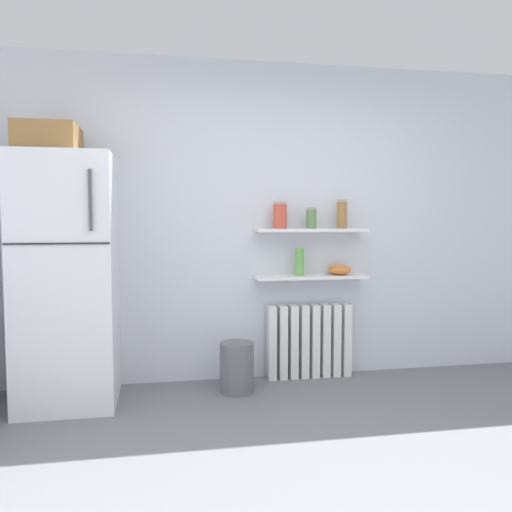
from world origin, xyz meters
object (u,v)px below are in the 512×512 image
object	(u,v)px
radiator	(309,341)
vase	(299,262)
storage_jar_0	(280,216)
refrigerator	(67,274)
storage_jar_2	(342,214)
trash_bin	(237,367)
shelf_bowl	(340,270)
storage_jar_1	(311,218)

from	to	relation	value
radiator	vase	xyz separation A→B (m)	(-0.10, -0.03, 0.67)
storage_jar_0	refrigerator	bearing A→B (deg)	-171.78
vase	refrigerator	bearing A→B (deg)	-172.53
storage_jar_0	storage_jar_2	world-z (taller)	storage_jar_2
storage_jar_2	trash_bin	bearing A→B (deg)	-165.37
radiator	trash_bin	bearing A→B (deg)	-157.62
radiator	storage_jar_0	bearing A→B (deg)	-173.47
refrigerator	shelf_bowl	bearing A→B (deg)	6.26
refrigerator	vase	distance (m)	1.79
refrigerator	trash_bin	xyz separation A→B (m)	(1.22, -0.01, -0.74)
radiator	storage_jar_0	xyz separation A→B (m)	(-0.26, -0.03, 1.05)
refrigerator	storage_jar_2	xyz separation A→B (m)	(2.14, 0.23, 0.43)
storage_jar_2	refrigerator	bearing A→B (deg)	-173.78
refrigerator	radiator	size ratio (longest dim) A/B	2.79
storage_jar_1	refrigerator	bearing A→B (deg)	-172.91
vase	trash_bin	bearing A→B (deg)	-156.72
radiator	refrigerator	bearing A→B (deg)	-172.01
storage_jar_1	radiator	bearing A→B (deg)	90.00
refrigerator	storage_jar_2	distance (m)	2.19
radiator	trash_bin	size ratio (longest dim) A/B	1.84
shelf_bowl	trash_bin	world-z (taller)	shelf_bowl
radiator	trash_bin	xyz separation A→B (m)	(-0.65, -0.27, -0.11)
storage_jar_1	shelf_bowl	xyz separation A→B (m)	(0.25, -0.00, -0.43)
trash_bin	vase	bearing A→B (deg)	23.28
storage_jar_0	vase	bearing A→B (deg)	0.00
radiator	shelf_bowl	world-z (taller)	shelf_bowl
storage_jar_2	vase	distance (m)	0.53
storage_jar_0	shelf_bowl	size ratio (longest dim) A/B	1.13
trash_bin	storage_jar_2	bearing A→B (deg)	14.63
trash_bin	storage_jar_0	bearing A→B (deg)	31.42
refrigerator	trash_bin	size ratio (longest dim) A/B	5.13
radiator	storage_jar_2	bearing A→B (deg)	-6.53
storage_jar_2	shelf_bowl	xyz separation A→B (m)	(-0.01, 0.00, -0.46)
shelf_bowl	storage_jar_2	bearing A→B (deg)	0.00
radiator	vase	bearing A→B (deg)	-162.95
storage_jar_2	storage_jar_0	bearing A→B (deg)	180.00
storage_jar_1	shelf_bowl	size ratio (longest dim) A/B	0.91
storage_jar_0	storage_jar_2	distance (m)	0.52
refrigerator	storage_jar_0	xyz separation A→B (m)	(1.61, 0.23, 0.42)
vase	shelf_bowl	world-z (taller)	vase
radiator	storage_jar_0	size ratio (longest dim) A/B	3.29
storage_jar_1	storage_jar_2	distance (m)	0.26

